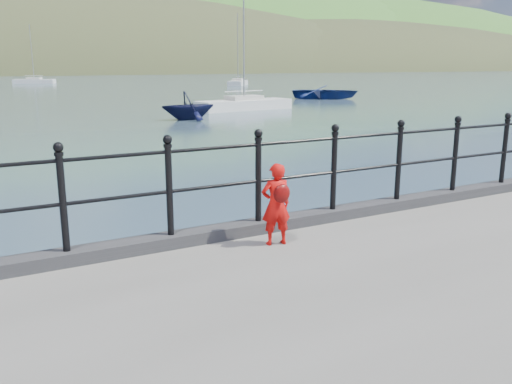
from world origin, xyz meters
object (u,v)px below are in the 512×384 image
launch_navy (188,106)px  sailboat_deep (34,81)px  child (276,204)px  railing (216,174)px  sailboat_far (238,83)px  sailboat_near (244,105)px  launch_blue (325,92)px

launch_navy → sailboat_deep: sailboat_deep is taller
child → launch_navy: (8.55, 23.80, -0.69)m
sailboat_deep → launch_navy: bearing=-64.4°
railing → sailboat_far: (35.07, 67.51, -1.48)m
sailboat_near → railing: bearing=-126.7°
launch_navy → child: bearing=161.8°
launch_navy → sailboat_near: 7.44m
railing → child: (0.54, -0.55, -0.31)m
launch_navy → railing: bearing=160.2°
sailboat_deep → sailboat_far: 34.09m
railing → child: size_ratio=18.13×
launch_blue → sailboat_near: bearing=161.6°
launch_navy → sailboat_far: 51.33m
sailboat_deep → sailboat_near: size_ratio=0.98×
sailboat_far → sailboat_near: size_ratio=1.09×
child → launch_navy: bearing=-98.9°
sailboat_deep → sailboat_near: (5.61, -62.28, -0.00)m
child → launch_blue: 44.62m
sailboat_far → launch_blue: bearing=-157.6°
launch_blue → sailboat_deep: bearing=58.9°
railing → sailboat_far: 76.10m
railing → child: bearing=-45.5°
sailboat_far → sailboat_near: 44.58m
sailboat_near → child: bearing=-125.4°
sailboat_far → sailboat_deep: bearing=84.6°
child → sailboat_deep: bearing=-84.7°
launch_blue → sailboat_far: sailboat_far is taller
railing → sailboat_near: (15.04, 27.69, -1.48)m
launch_navy → sailboat_far: bearing=-28.8°
sailboat_deep → sailboat_near: sailboat_near is taller
launch_navy → sailboat_near: bearing=-51.8°
railing → launch_blue: railing is taller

